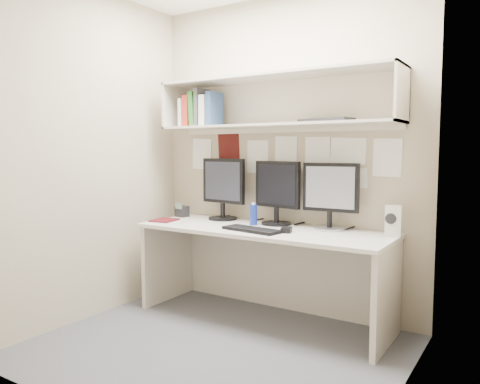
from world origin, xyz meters
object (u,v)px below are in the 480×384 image
Objects in this scene: keyboard at (252,230)px; speaker at (393,221)px; monitor_center at (277,191)px; desk at (263,274)px; monitor_right at (330,194)px; desk_phone at (182,211)px; maroon_notebook at (164,220)px; monitor_left at (223,187)px.

speaker is (0.94, 0.36, 0.10)m from keyboard.
desk is at bearing -79.56° from monitor_center.
monitor_right is 3.93× the size of desk_phone.
maroon_notebook is 0.29m from desk_phone.
monitor_right is 0.66m from keyboard.
monitor_right reaches higher than maroon_notebook.
maroon_notebook is at bearing 175.10° from speaker.
maroon_notebook is (-0.90, -0.13, 0.37)m from desk.
desk_phone is at bearing -164.16° from monitor_center.
desk_phone is (-0.41, -0.06, -0.23)m from monitor_left.
desk_phone is at bearing -163.62° from monitor_left.
maroon_notebook is at bearing -173.19° from keyboard.
monitor_left is at bearing -168.03° from monitor_center.
monitor_center is (0.53, 0.00, -0.01)m from monitor_left.
desk is 15.46× the size of desk_phone.
desk is 1.04m from desk_phone.
desk is 9.23× the size of speaker.
speaker is (0.94, 0.20, 0.47)m from desk.
monitor_right is 1.43m from maroon_notebook.
monitor_center reaches higher than maroon_notebook.
maroon_notebook is at bearing -168.22° from monitor_right.
desk_phone reaches higher than keyboard.
keyboard is 0.90m from maroon_notebook.
monitor_right is at bearing 49.14° from keyboard.
keyboard reaches higher than desk.
monitor_left is at bearing 153.00° from keyboard.
monitor_center is at bearing 163.74° from speaker.
desk_phone is at bearing 166.38° from speaker.
keyboard is 1.01m from speaker.
desk_phone is (-1.40, -0.06, -0.22)m from monitor_right.
keyboard is at bearing -28.72° from monitor_left.
desk is at bearing 176.93° from speaker.
monitor_left is 1.03× the size of monitor_center.
monitor_left reaches higher than desk.
monitor_center reaches higher than desk_phone.
maroon_notebook is 1.72× the size of desk_phone.
keyboard is at bearing -90.07° from desk.
monitor_left reaches higher than maroon_notebook.
speaker is at bearing 11.81° from desk.
monitor_left is at bearing 33.79° from maroon_notebook.
monitor_right is (0.46, 0.00, -0.00)m from monitor_center.
monitor_center is at bearing 88.47° from desk.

